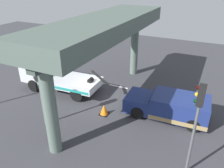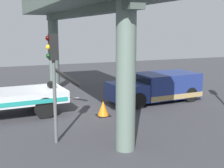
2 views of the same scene
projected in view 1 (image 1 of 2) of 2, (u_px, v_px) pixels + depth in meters
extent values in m
cube|color=#38383D|center=(99.00, 99.00, 16.51)|extent=(60.00, 40.00, 0.10)
cube|color=silver|center=(187.00, 102.00, 16.13)|extent=(2.60, 0.16, 0.01)
cube|color=silver|center=(114.00, 85.00, 18.50)|extent=(2.60, 0.16, 0.01)
cube|color=silver|center=(57.00, 73.00, 20.87)|extent=(2.60, 0.16, 0.01)
cube|color=silver|center=(75.00, 82.00, 16.97)|extent=(3.97, 2.61, 0.55)
cube|color=silver|center=(39.00, 69.00, 17.89)|extent=(2.18, 2.42, 1.65)
cube|color=black|center=(32.00, 64.00, 17.94)|extent=(0.19, 2.21, 0.66)
cube|color=teal|center=(66.00, 90.00, 16.01)|extent=(3.64, 0.23, 0.20)
cylinder|color=black|center=(100.00, 78.00, 15.89)|extent=(1.42, 0.26, 1.07)
cylinder|color=black|center=(91.00, 80.00, 16.32)|extent=(0.39, 0.47, 0.36)
cube|color=yellow|center=(37.00, 58.00, 17.49)|extent=(0.35, 1.93, 0.16)
cylinder|color=black|center=(34.00, 85.00, 17.39)|extent=(1.02, 0.38, 1.00)
cylinder|color=black|center=(51.00, 76.00, 19.11)|extent=(1.02, 0.38, 1.00)
cylinder|color=black|center=(77.00, 95.00, 16.04)|extent=(1.02, 0.38, 1.00)
cylinder|color=black|center=(90.00, 83.00, 17.75)|extent=(1.02, 0.38, 1.00)
cube|color=navy|center=(180.00, 107.00, 13.82)|extent=(3.58, 2.39, 1.35)
cube|color=navy|center=(140.00, 101.00, 14.81)|extent=(1.85, 2.21, 0.95)
cube|color=black|center=(153.00, 97.00, 14.29)|extent=(0.17, 1.94, 0.59)
cube|color=#9E8451|center=(179.00, 113.00, 14.04)|extent=(3.60, 2.41, 0.28)
cylinder|color=black|center=(138.00, 113.00, 14.09)|extent=(0.85, 0.33, 0.84)
cylinder|color=black|center=(145.00, 99.00, 15.68)|extent=(0.85, 0.33, 0.84)
cylinder|color=black|center=(193.00, 125.00, 12.91)|extent=(0.85, 0.33, 0.84)
cylinder|color=black|center=(196.00, 109.00, 14.49)|extent=(0.85, 0.33, 0.84)
cylinder|color=#596B60|center=(50.00, 110.00, 10.60)|extent=(0.66, 0.66, 4.99)
cylinder|color=#596B60|center=(134.00, 48.00, 19.72)|extent=(0.66, 0.66, 4.99)
cube|color=#4B5B52|center=(104.00, 25.00, 13.84)|extent=(3.60, 13.33, 1.00)
cube|color=#3E4A43|center=(104.00, 36.00, 14.14)|extent=(0.50, 12.93, 0.36)
cylinder|color=#515456|center=(192.00, 141.00, 9.57)|extent=(0.12, 0.12, 3.67)
cube|color=black|center=(201.00, 95.00, 8.56)|extent=(0.28, 0.32, 0.90)
sphere|color=#360605|center=(198.00, 88.00, 8.49)|extent=(0.18, 0.18, 0.18)
sphere|color=gold|center=(197.00, 94.00, 8.62)|extent=(0.18, 0.18, 0.18)
sphere|color=black|center=(196.00, 101.00, 8.76)|extent=(0.18, 0.18, 0.18)
cylinder|color=#515456|center=(42.00, 103.00, 13.08)|extent=(0.12, 0.12, 3.00)
cube|color=black|center=(37.00, 73.00, 12.21)|extent=(0.28, 0.32, 0.90)
sphere|color=#360605|center=(34.00, 67.00, 12.14)|extent=(0.18, 0.18, 0.18)
sphere|color=gold|center=(35.00, 72.00, 12.27)|extent=(0.18, 0.18, 0.18)
sphere|color=black|center=(36.00, 77.00, 12.41)|extent=(0.18, 0.18, 0.18)
cone|color=orange|center=(104.00, 110.00, 14.52)|extent=(0.55, 0.55, 0.72)
cube|color=black|center=(104.00, 114.00, 14.67)|extent=(0.60, 0.60, 0.03)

